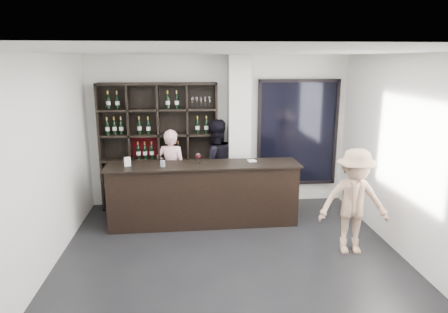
{
  "coord_description": "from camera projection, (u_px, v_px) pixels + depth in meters",
  "views": [
    {
      "loc": [
        -0.56,
        -4.91,
        2.81
      ],
      "look_at": [
        -0.04,
        1.1,
        1.34
      ],
      "focal_mm": 32.0,
      "sensor_mm": 36.0,
      "label": 1
    }
  ],
  "objects": [
    {
      "name": "floor",
      "position": [
        234.0,
        271.0,
        5.47
      ],
      "size": [
        5.0,
        5.5,
        0.01
      ],
      "primitive_type": "cube",
      "color": "black",
      "rests_on": "ground"
    },
    {
      "name": "wine_shelf",
      "position": [
        159.0,
        147.0,
        7.57
      ],
      "size": [
        2.2,
        0.35,
        2.4
      ],
      "primitive_type": null,
      "color": "black",
      "rests_on": "floor"
    },
    {
      "name": "structural_column",
      "position": [
        239.0,
        133.0,
        7.54
      ],
      "size": [
        0.4,
        0.4,
        2.9
      ],
      "primitive_type": "cube",
      "color": "silver",
      "rests_on": "floor"
    },
    {
      "name": "glass_panel",
      "position": [
        298.0,
        133.0,
        7.87
      ],
      "size": [
        1.6,
        0.08,
        2.1
      ],
      "color": "black",
      "rests_on": "floor"
    },
    {
      "name": "tasting_counter",
      "position": [
        204.0,
        194.0,
        6.9
      ],
      "size": [
        3.29,
        0.68,
        1.08
      ],
      "rotation": [
        0.0,
        0.0,
        0.02
      ],
      "color": "black",
      "rests_on": "floor"
    },
    {
      "name": "taster_pink",
      "position": [
        171.0,
        170.0,
        7.53
      ],
      "size": [
        0.65,
        0.5,
        1.56
      ],
      "primitive_type": "imported",
      "rotation": [
        0.0,
        0.0,
        2.89
      ],
      "color": "#FFBFBF",
      "rests_on": "floor"
    },
    {
      "name": "taster_black",
      "position": [
        215.0,
        165.0,
        7.57
      ],
      "size": [
        0.99,
        0.85,
        1.74
      ],
      "primitive_type": "imported",
      "rotation": [
        0.0,
        0.0,
        3.4
      ],
      "color": "black",
      "rests_on": "floor"
    },
    {
      "name": "customer",
      "position": [
        354.0,
        202.0,
        5.81
      ],
      "size": [
        1.07,
        0.67,
        1.58
      ],
      "primitive_type": "imported",
      "rotation": [
        0.0,
        0.0,
        -0.09
      ],
      "color": "tan",
      "rests_on": "floor"
    },
    {
      "name": "wine_glass",
      "position": [
        198.0,
        158.0,
        6.76
      ],
      "size": [
        0.11,
        0.11,
        0.22
      ],
      "primitive_type": null,
      "rotation": [
        0.0,
        0.0,
        -0.21
      ],
      "color": "white",
      "rests_on": "tasting_counter"
    },
    {
      "name": "spit_cup",
      "position": [
        163.0,
        164.0,
        6.59
      ],
      "size": [
        0.09,
        0.09,
        0.11
      ],
      "primitive_type": "cylinder",
      "rotation": [
        0.0,
        0.0,
        0.06
      ],
      "color": "silver",
      "rests_on": "tasting_counter"
    },
    {
      "name": "napkin_stack",
      "position": [
        252.0,
        161.0,
        6.95
      ],
      "size": [
        0.15,
        0.15,
        0.02
      ],
      "primitive_type": "cube",
      "rotation": [
        0.0,
        0.0,
        0.16
      ],
      "color": "white",
      "rests_on": "tasting_counter"
    },
    {
      "name": "card_stand",
      "position": [
        127.0,
        162.0,
        6.63
      ],
      "size": [
        0.11,
        0.08,
        0.15
      ],
      "primitive_type": "cube",
      "rotation": [
        0.0,
        0.0,
        0.37
      ],
      "color": "white",
      "rests_on": "tasting_counter"
    }
  ]
}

